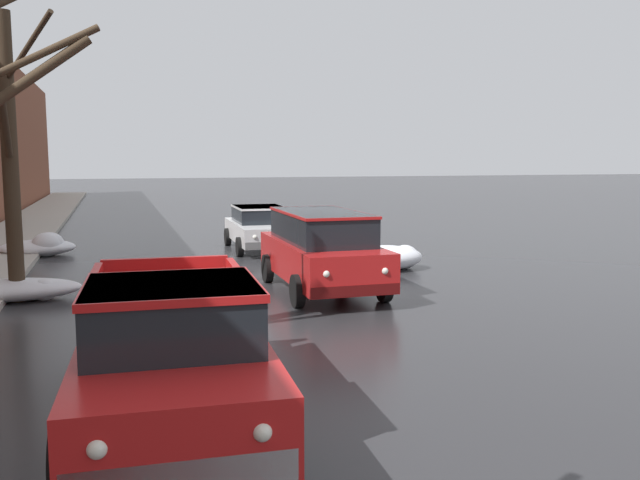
{
  "coord_description": "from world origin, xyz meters",
  "views": [
    {
      "loc": [
        -2.6,
        -1.27,
        3.01
      ],
      "look_at": [
        1.39,
        11.59,
        1.34
      ],
      "focal_mm": 37.26,
      "sensor_mm": 36.0,
      "label": 1
    }
  ],
  "objects": [
    {
      "name": "snow_bank_mid_block_left",
      "position": [
        -4.78,
        13.81,
        0.24
      ],
      "size": [
        2.98,
        1.16,
        0.47
      ],
      "color": "white",
      "rests_on": "ground"
    },
    {
      "name": "bare_tree_mid_block",
      "position": [
        -4.62,
        13.67,
        3.13
      ],
      "size": [
        2.96,
        2.06,
        5.96
      ],
      "color": "#382B1E",
      "rests_on": "ground"
    },
    {
      "name": "sedan_white_parked_kerbside_mid",
      "position": [
        1.97,
        20.09,
        0.75
      ],
      "size": [
        2.09,
        4.42,
        1.42
      ],
      "color": "silver",
      "rests_on": "ground"
    },
    {
      "name": "pickup_truck_red_approaching_near_lane",
      "position": [
        -2.05,
        6.03,
        0.88
      ],
      "size": [
        2.36,
        5.11,
        1.76
      ],
      "color": "red",
      "rests_on": "ground"
    },
    {
      "name": "snow_bank_near_corner_right",
      "position": [
        4.39,
        15.12,
        0.33
      ],
      "size": [
        2.26,
        1.34,
        0.67
      ],
      "color": "white",
      "rests_on": "ground"
    },
    {
      "name": "snow_bank_along_left_kerb",
      "position": [
        4.17,
        21.79,
        0.27
      ],
      "size": [
        2.01,
        1.01,
        0.72
      ],
      "color": "white",
      "rests_on": "ground"
    },
    {
      "name": "snow_bank_near_corner_left",
      "position": [
        -4.81,
        20.67,
        0.29
      ],
      "size": [
        2.25,
        1.4,
        0.74
      ],
      "color": "white",
      "rests_on": "ground"
    },
    {
      "name": "suv_red_parked_kerbside_close",
      "position": [
        1.82,
        12.89,
        0.99
      ],
      "size": [
        2.11,
        4.75,
        1.82
      ],
      "color": "red",
      "rests_on": "ground"
    }
  ]
}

